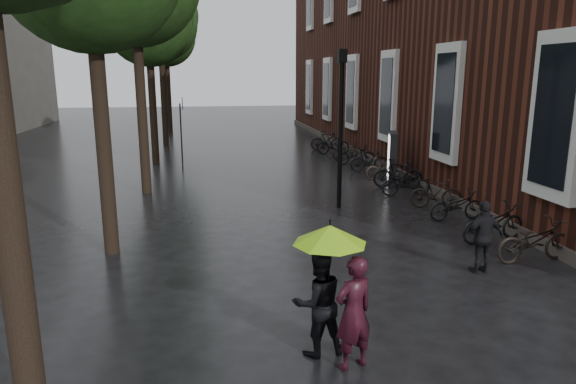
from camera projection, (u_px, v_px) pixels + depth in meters
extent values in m
cube|color=#38160F|center=(462.00, 28.00, 24.50)|extent=(10.00, 33.00, 12.00)
cube|color=silver|center=(558.00, 117.00, 10.90)|extent=(0.25, 1.60, 3.60)
cube|color=black|center=(554.00, 117.00, 10.88)|extent=(0.10, 1.20, 3.00)
cube|color=silver|center=(448.00, 103.00, 15.70)|extent=(0.25, 1.60, 3.60)
cube|color=black|center=(445.00, 103.00, 15.68)|extent=(0.10, 1.20, 3.00)
cube|color=silver|center=(389.00, 96.00, 20.50)|extent=(0.25, 1.60, 3.60)
cube|color=black|center=(387.00, 97.00, 20.48)|extent=(0.10, 1.20, 3.00)
cube|color=silver|center=(353.00, 92.00, 25.30)|extent=(0.25, 1.60, 3.60)
cube|color=black|center=(351.00, 92.00, 25.28)|extent=(0.10, 1.20, 3.00)
cube|color=silver|center=(328.00, 89.00, 30.10)|extent=(0.25, 1.60, 3.60)
cube|color=black|center=(326.00, 89.00, 30.08)|extent=(0.10, 1.20, 3.00)
cube|color=silver|center=(310.00, 87.00, 34.90)|extent=(0.25, 1.60, 3.60)
cube|color=black|center=(308.00, 87.00, 34.88)|extent=(0.10, 1.20, 3.00)
cube|color=silver|center=(311.00, 2.00, 33.66)|extent=(0.25, 1.60, 3.60)
cube|color=black|center=(309.00, 2.00, 33.65)|extent=(0.10, 1.20, 3.00)
cube|color=#3F3833|center=(360.00, 152.00, 25.01)|extent=(0.40, 33.00, 0.30)
cylinder|color=black|center=(10.00, 232.00, 5.16)|extent=(0.32, 0.32, 4.68)
cylinder|color=black|center=(104.00, 152.00, 10.92)|extent=(0.32, 0.32, 4.51)
cylinder|color=black|center=(142.00, 118.00, 16.67)|extent=(0.32, 0.32, 4.95)
cylinder|color=black|center=(153.00, 113.00, 22.46)|extent=(0.32, 0.32, 4.40)
cylinder|color=black|center=(164.00, 102.00, 28.20)|extent=(0.32, 0.32, 4.79)
cylinder|color=black|center=(169.00, 99.00, 33.97)|extent=(0.32, 0.32, 4.57)
imported|color=#320D18|center=(353.00, 313.00, 6.80)|extent=(0.68, 0.56, 1.59)
imported|color=black|center=(318.00, 303.00, 7.15)|extent=(0.83, 0.69, 1.55)
cylinder|color=black|center=(329.00, 280.00, 6.97)|extent=(0.02, 0.02, 1.29)
cone|color=#8ED716|center=(330.00, 234.00, 6.82)|extent=(1.02, 1.02, 0.26)
cylinder|color=black|center=(330.00, 222.00, 6.79)|extent=(0.02, 0.02, 0.08)
imported|color=black|center=(483.00, 237.00, 10.14)|extent=(0.89, 0.43, 1.47)
imported|color=black|center=(534.00, 241.00, 10.79)|extent=(1.80, 0.75, 0.92)
imported|color=black|center=(493.00, 223.00, 12.08)|extent=(1.85, 0.95, 0.92)
imported|color=black|center=(456.00, 205.00, 13.87)|extent=(1.62, 0.68, 0.83)
imported|color=black|center=(436.00, 193.00, 15.14)|extent=(1.57, 0.71, 0.91)
imported|color=black|center=(406.00, 183.00, 16.66)|extent=(1.64, 0.67, 0.84)
imported|color=black|center=(398.00, 173.00, 17.80)|extent=(1.76, 0.82, 1.02)
imported|color=black|center=(385.00, 168.00, 19.30)|extent=(1.71, 0.87, 0.86)
imported|color=black|center=(370.00, 160.00, 20.72)|extent=(1.63, 0.56, 0.96)
imported|color=black|center=(355.00, 154.00, 22.45)|extent=(1.75, 0.73, 0.90)
imported|color=black|center=(347.00, 151.00, 23.76)|extent=(1.64, 0.87, 0.82)
imported|color=black|center=(333.00, 144.00, 25.31)|extent=(1.67, 0.50, 1.00)
imported|color=black|center=(327.00, 141.00, 26.51)|extent=(1.75, 0.74, 1.02)
cube|color=black|center=(392.00, 158.00, 18.41)|extent=(0.26, 1.24, 1.86)
cube|color=beige|center=(389.00, 157.00, 18.38)|extent=(0.04, 1.04, 1.53)
cylinder|color=black|center=(340.00, 136.00, 14.83)|extent=(0.13, 0.13, 4.27)
cube|color=black|center=(342.00, 56.00, 14.32)|extent=(0.23, 0.23, 0.37)
sphere|color=#FFE5B2|center=(342.00, 56.00, 14.32)|extent=(0.19, 0.19, 0.19)
cylinder|color=#262628|center=(181.00, 135.00, 21.78)|extent=(0.06, 0.06, 2.68)
cylinder|color=#0D2C99|center=(182.00, 103.00, 21.50)|extent=(0.03, 0.54, 0.54)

